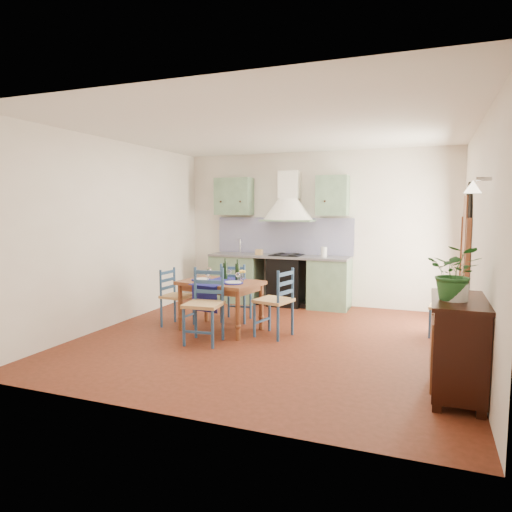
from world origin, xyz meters
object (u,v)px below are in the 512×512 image
at_px(dining_table, 221,287).
at_px(potted_plant, 455,273).
at_px(sideboard, 457,343).
at_px(chair_near, 205,305).

height_order(dining_table, potted_plant, potted_plant).
bearing_deg(sideboard, dining_table, 156.70).
relative_size(dining_table, sideboard, 1.19).
height_order(dining_table, chair_near, dining_table).
bearing_deg(potted_plant, sideboard, 60.58).
distance_m(dining_table, sideboard, 3.37).
distance_m(chair_near, potted_plant, 3.15).
xyz_separation_m(dining_table, sideboard, (3.09, -1.33, -0.13)).
height_order(chair_near, potted_plant, potted_plant).
distance_m(dining_table, potted_plant, 3.40).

